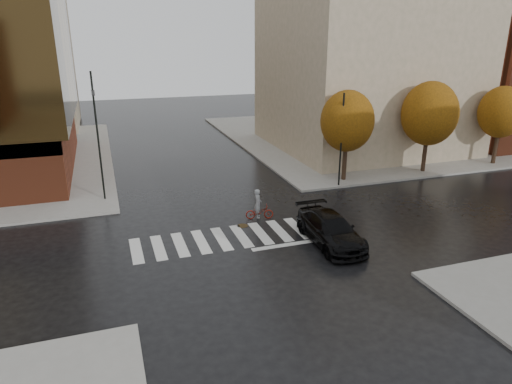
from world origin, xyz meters
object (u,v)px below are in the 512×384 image
Objects in this scene: traffic_light_nw at (97,127)px; fire_hydrant at (52,191)px; cyclist at (259,209)px; traffic_light_ne at (342,135)px; sedan at (330,230)px.

traffic_light_nw is 5.47m from fire_hydrant.
traffic_light_nw is (-8.49, 6.16, 4.21)m from cyclist.
fire_hydrant is (-19.00, 3.70, -3.13)m from traffic_light_ne.
sedan is at bearing 57.02° from traffic_light_ne.
sedan is 15.64m from traffic_light_nw.
cyclist reaches higher than sedan.
sedan is 2.85× the size of cyclist.
fire_hydrant is at bearing 69.96° from cyclist.
traffic_light_nw is at bearing 136.87° from sedan.
traffic_light_nw reaches higher than sedan.
traffic_light_ne is at bearing 59.50° from sedan.
fire_hydrant is at bearing -12.80° from traffic_light_ne.
traffic_light_nw is 16.01m from traffic_light_ne.
traffic_light_ne is at bearing -49.89° from cyclist.
traffic_light_ne reaches higher than sedan.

